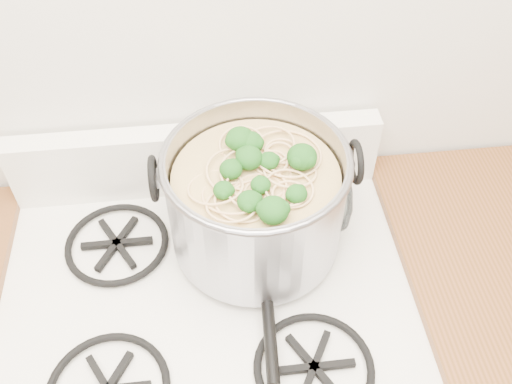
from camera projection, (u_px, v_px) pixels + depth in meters
name	position (u px, v px, depth m)	size (l,w,h in m)	color
stock_pot	(256.00, 201.00, 1.05)	(0.36, 0.33, 0.23)	#9A9AA2
spatula	(264.00, 256.00, 1.08)	(0.29, 0.31, 0.02)	black
glass_bowl	(271.00, 199.00, 1.17)	(0.13, 0.13, 0.03)	white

